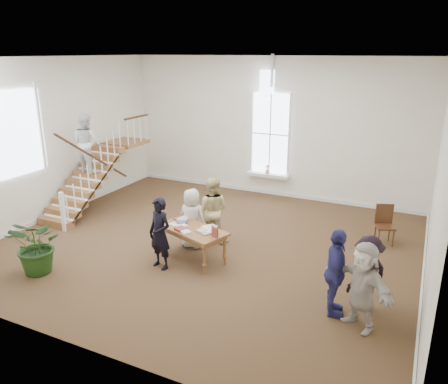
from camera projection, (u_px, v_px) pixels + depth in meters
The scene contains 12 objects.
ground at pixel (208, 243), 11.03m from camera, with size 10.00×10.00×0.00m, color #402819.
room_shell at pixel (268, 183), 14.67m from camera, with size 10.49×10.00×10.00m.
staircase at pixel (89, 157), 12.95m from camera, with size 1.10×4.10×2.92m.
library_table at pixel (192, 232), 10.00m from camera, with size 1.82×1.30×0.83m.
police_officer at pixel (160, 234), 9.57m from camera, with size 0.59×0.39×1.63m, color black.
elderly_woman at pixel (192, 218), 10.62m from camera, with size 0.73×0.48×1.49m, color beige.
person_yellow at pixel (212, 210), 10.90m from camera, with size 0.82×0.64×1.69m, color #D2C483.
woman_cluster_a at pixel (335, 273), 7.83m from camera, with size 0.98×0.41×1.67m, color navy.
woman_cluster_b at pixel (367, 273), 8.04m from camera, with size 0.94×0.54×1.46m, color black.
woman_cluster_c at pixel (362, 286), 7.46m from camera, with size 1.49×0.47×1.61m, color beige.
floor_plant at pixel (38, 246), 9.38m from camera, with size 1.16×1.00×1.29m, color #1B3912.
side_chair at pixel (385, 222), 10.91m from camera, with size 0.56×0.56×1.00m.
Camera 1 is at (4.70, -8.93, 4.63)m, focal length 35.00 mm.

